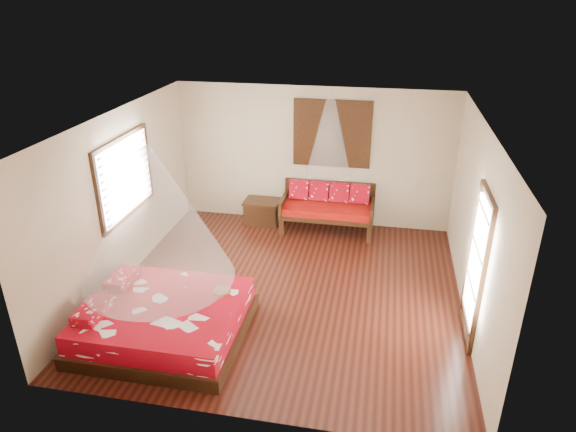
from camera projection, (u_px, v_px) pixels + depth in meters
The scene contains 10 objects.
room at pixel (287, 212), 7.79m from camera, with size 5.54×5.54×2.84m.
bed at pixel (164, 320), 7.21m from camera, with size 2.20×1.99×0.65m.
daybed at pixel (328, 206), 10.22m from camera, with size 1.83×0.81×0.95m.
storage_chest at pixel (262, 211), 10.63m from camera, with size 0.73×0.54×0.50m.
shutter_panel at pixel (332, 134), 9.94m from camera, with size 1.52×0.06×1.32m.
window_left at pixel (126, 177), 8.31m from camera, with size 0.10×1.74×1.34m.
glazed_door at pixel (476, 268), 6.92m from camera, with size 0.08×1.02×2.16m.
wine_tray at pixel (222, 288), 7.39m from camera, with size 0.26×0.26×0.21m.
mosquito_net_main at pixel (153, 217), 6.54m from camera, with size 2.01×2.01×1.80m, color white.
mosquito_net_daybed at pixel (329, 135), 9.49m from camera, with size 0.84×0.84×1.50m, color white.
Camera 1 is at (1.37, -6.98, 4.57)m, focal length 32.00 mm.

